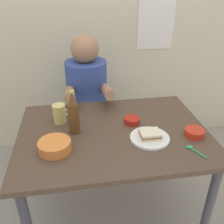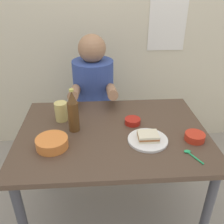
{
  "view_description": "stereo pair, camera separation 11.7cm",
  "coord_description": "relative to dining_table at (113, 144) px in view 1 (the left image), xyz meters",
  "views": [
    {
      "loc": [
        -0.2,
        -1.2,
        1.54
      ],
      "look_at": [
        0.0,
        0.05,
        0.84
      ],
      "focal_mm": 39.76,
      "sensor_mm": 36.0,
      "label": 1
    },
    {
      "loc": [
        -0.08,
        -1.22,
        1.54
      ],
      "look_at": [
        0.0,
        0.05,
        0.84
      ],
      "focal_mm": 39.76,
      "sensor_mm": 36.0,
      "label": 2
    }
  ],
  "objects": [
    {
      "name": "spoon",
      "position": [
        0.38,
        -0.24,
        0.1
      ],
      "size": [
        0.07,
        0.11,
        0.01
      ],
      "color": "#26A559",
      "rests_on": "dining_table"
    },
    {
      "name": "sandwich",
      "position": [
        0.19,
        -0.11,
        0.13
      ],
      "size": [
        0.11,
        0.09,
        0.04
      ],
      "color": "beige",
      "rests_on": "plate_orange"
    },
    {
      "name": "stool",
      "position": [
        -0.11,
        0.63,
        -0.3
      ],
      "size": [
        0.34,
        0.34,
        0.45
      ],
      "color": "#4C4C51",
      "rests_on": "ground"
    },
    {
      "name": "sambal_bowl_red",
      "position": [
        0.13,
        0.08,
        0.11
      ],
      "size": [
        0.1,
        0.1,
        0.03
      ],
      "color": "#B21E14",
      "rests_on": "dining_table"
    },
    {
      "name": "soup_bowl_orange",
      "position": [
        -0.33,
        -0.13,
        0.12
      ],
      "size": [
        0.17,
        0.17,
        0.05
      ],
      "color": "orange",
      "rests_on": "dining_table"
    },
    {
      "name": "beer_bottle",
      "position": [
        -0.22,
        0.03,
        0.21
      ],
      "size": [
        0.06,
        0.06,
        0.26
      ],
      "color": "#593819",
      "rests_on": "dining_table"
    },
    {
      "name": "person_seated",
      "position": [
        -0.11,
        0.62,
        0.12
      ],
      "size": [
        0.33,
        0.56,
        0.72
      ],
      "color": "#33478C",
      "rests_on": "stool"
    },
    {
      "name": "sauce_bowl_chili",
      "position": [
        0.45,
        -0.12,
        0.12
      ],
      "size": [
        0.11,
        0.11,
        0.04
      ],
      "color": "red",
      "rests_on": "dining_table"
    },
    {
      "name": "plate_orange",
      "position": [
        0.19,
        -0.11,
        0.1
      ],
      "size": [
        0.22,
        0.22,
        0.01
      ],
      "primitive_type": "cylinder",
      "color": "silver",
      "rests_on": "dining_table"
    },
    {
      "name": "ground_plane",
      "position": [
        0.0,
        0.0,
        -0.65
      ],
      "size": [
        6.0,
        6.0,
        0.0
      ],
      "primitive_type": "plane",
      "color": "gray"
    },
    {
      "name": "wall_back",
      "position": [
        0.0,
        1.05,
        0.65
      ],
      "size": [
        4.4,
        0.09,
        2.6
      ],
      "color": "beige",
      "rests_on": "ground"
    },
    {
      "name": "beer_mug",
      "position": [
        -0.31,
        0.15,
        0.15
      ],
      "size": [
        0.13,
        0.08,
        0.12
      ],
      "color": "#D1BC66",
      "rests_on": "dining_table"
    },
    {
      "name": "dining_table",
      "position": [
        0.0,
        0.0,
        0.0
      ],
      "size": [
        1.1,
        0.8,
        0.74
      ],
      "color": "#4C3828",
      "rests_on": "ground"
    }
  ]
}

